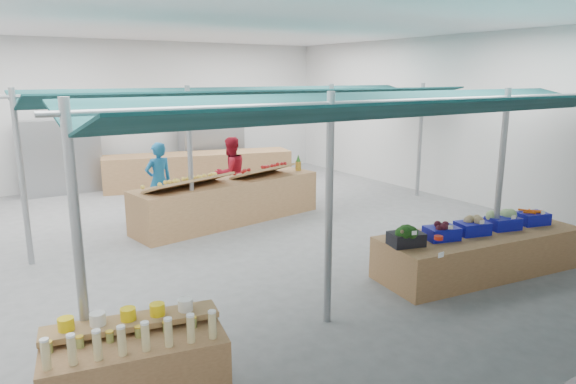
{
  "coord_description": "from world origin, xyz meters",
  "views": [
    {
      "loc": [
        -4.85,
        -8.97,
        3.18
      ],
      "look_at": [
        -0.06,
        -1.6,
        1.18
      ],
      "focal_mm": 32.0,
      "sensor_mm": 36.0,
      "label": 1
    }
  ],
  "objects_px": {
    "bottle_shelf": "(137,369)",
    "crate_stack": "(498,234)",
    "vendor_left": "(159,181)",
    "vendor_right": "(231,173)",
    "veg_counter": "(479,252)",
    "fruit_counter": "(229,201)"
  },
  "relations": [
    {
      "from": "bottle_shelf",
      "to": "vendor_right",
      "type": "bearing_deg",
      "value": 67.87
    },
    {
      "from": "crate_stack",
      "to": "vendor_right",
      "type": "xyz_separation_m",
      "value": [
        -2.72,
        5.54,
        0.56
      ]
    },
    {
      "from": "vendor_right",
      "to": "vendor_left",
      "type": "bearing_deg",
      "value": -8.5
    },
    {
      "from": "vendor_left",
      "to": "vendor_right",
      "type": "xyz_separation_m",
      "value": [
        1.8,
        0.0,
        0.0
      ]
    },
    {
      "from": "bottle_shelf",
      "to": "vendor_left",
      "type": "distance_m",
      "value": 7.0
    },
    {
      "from": "vendor_left",
      "to": "vendor_right",
      "type": "distance_m",
      "value": 1.8
    },
    {
      "from": "fruit_counter",
      "to": "vendor_left",
      "type": "relative_size",
      "value": 2.5
    },
    {
      "from": "fruit_counter",
      "to": "veg_counter",
      "type": "bearing_deg",
      "value": -75.65
    },
    {
      "from": "crate_stack",
      "to": "vendor_right",
      "type": "distance_m",
      "value": 6.19
    },
    {
      "from": "bottle_shelf",
      "to": "vendor_right",
      "type": "relative_size",
      "value": 1.03
    },
    {
      "from": "crate_stack",
      "to": "bottle_shelf",
      "type": "bearing_deg",
      "value": -172.1
    },
    {
      "from": "fruit_counter",
      "to": "vendor_left",
      "type": "xyz_separation_m",
      "value": [
        -1.2,
        1.1,
        0.41
      ]
    },
    {
      "from": "veg_counter",
      "to": "crate_stack",
      "type": "relative_size",
      "value": 5.7
    },
    {
      "from": "vendor_left",
      "to": "fruit_counter",
      "type": "bearing_deg",
      "value": 128.99
    },
    {
      "from": "fruit_counter",
      "to": "crate_stack",
      "type": "height_order",
      "value": "fruit_counter"
    },
    {
      "from": "bottle_shelf",
      "to": "crate_stack",
      "type": "distance_m",
      "value": 7.11
    },
    {
      "from": "veg_counter",
      "to": "crate_stack",
      "type": "distance_m",
      "value": 1.33
    },
    {
      "from": "vendor_right",
      "to": "fruit_counter",
      "type": "bearing_deg",
      "value": 52.89
    },
    {
      "from": "veg_counter",
      "to": "vendor_left",
      "type": "relative_size",
      "value": 2.02
    },
    {
      "from": "bottle_shelf",
      "to": "crate_stack",
      "type": "bearing_deg",
      "value": 19.34
    },
    {
      "from": "bottle_shelf",
      "to": "crate_stack",
      "type": "relative_size",
      "value": 2.91
    },
    {
      "from": "vendor_right",
      "to": "bottle_shelf",
      "type": "bearing_deg",
      "value": 47.94
    }
  ]
}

